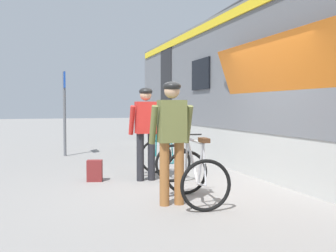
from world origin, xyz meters
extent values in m
plane|color=gray|center=(0.00, 0.00, 0.00)|extent=(80.00, 80.00, 0.00)
cube|color=orange|center=(1.40, -0.81, 1.80)|extent=(0.60, 5.20, 1.62)
cube|color=black|center=(1.39, 3.37, 2.25)|extent=(0.04, 1.10, 0.80)
cube|color=black|center=(1.41, 6.30, 2.25)|extent=(0.03, 1.10, 2.29)
cylinder|color=#935B2D|center=(-0.93, -0.68, 0.45)|extent=(0.14, 0.14, 0.90)
cylinder|color=#935B2D|center=(-0.71, -0.69, 0.45)|extent=(0.14, 0.14, 0.90)
cube|color=olive|center=(-0.82, -0.68, 1.20)|extent=(0.39, 0.25, 0.60)
cylinder|color=olive|center=(-1.08, -0.64, 1.15)|extent=(0.10, 0.26, 0.56)
cylinder|color=olive|center=(-0.56, -0.65, 1.15)|extent=(0.10, 0.26, 0.56)
sphere|color=tan|center=(-0.82, -0.68, 1.63)|extent=(0.22, 0.22, 0.22)
ellipsoid|color=black|center=(-0.82, -0.68, 1.69)|extent=(0.26, 0.28, 0.14)
cylinder|color=#232328|center=(-0.81, 1.15, 0.45)|extent=(0.14, 0.14, 0.90)
cylinder|color=#232328|center=(-0.59, 1.15, 0.45)|extent=(0.14, 0.14, 0.90)
cube|color=red|center=(-0.70, 1.15, 1.20)|extent=(0.38, 0.24, 0.60)
cylinder|color=red|center=(-0.96, 1.19, 1.15)|extent=(0.09, 0.26, 0.56)
cylinder|color=red|center=(-0.44, 1.19, 1.15)|extent=(0.09, 0.26, 0.56)
sphere|color=tan|center=(-0.70, 1.15, 1.63)|extent=(0.22, 0.22, 0.22)
ellipsoid|color=black|center=(-0.70, 1.15, 1.69)|extent=(0.25, 0.28, 0.14)
torus|color=black|center=(-0.39, -0.15, 0.36)|extent=(0.71, 0.13, 0.71)
torus|color=black|center=(-0.50, -1.16, 0.36)|extent=(0.71, 0.13, 0.71)
cylinder|color=silver|center=(-0.43, -0.50, 0.60)|extent=(0.11, 0.64, 0.63)
cylinder|color=silver|center=(-0.44, -0.62, 0.91)|extent=(0.13, 0.85, 0.04)
cylinder|color=silver|center=(-0.48, -0.92, 0.60)|extent=(0.07, 0.28, 0.62)
cylinder|color=silver|center=(-0.48, -0.98, 0.33)|extent=(0.07, 0.36, 0.08)
cylinder|color=silver|center=(-0.50, -1.10, 0.63)|extent=(0.04, 0.15, 0.56)
cylinder|color=silver|center=(-0.39, -0.17, 0.63)|extent=(0.04, 0.08, 0.55)
cylinder|color=black|center=(-0.40, -0.20, 0.97)|extent=(0.48, 0.08, 0.02)
cube|color=#4C2D19|center=(-0.49, -1.07, 0.96)|extent=(0.13, 0.25, 0.06)
torus|color=black|center=(-0.29, 1.86, 0.36)|extent=(0.71, 0.07, 0.71)
torus|color=black|center=(-0.26, 0.84, 0.36)|extent=(0.71, 0.07, 0.71)
cylinder|color=#197A7F|center=(-0.28, 1.51, 0.60)|extent=(0.06, 0.64, 0.63)
cylinder|color=#197A7F|center=(-0.28, 1.39, 0.91)|extent=(0.07, 0.85, 0.04)
cylinder|color=#197A7F|center=(-0.27, 1.08, 0.60)|extent=(0.05, 0.28, 0.62)
cylinder|color=#197A7F|center=(-0.27, 1.02, 0.33)|extent=(0.04, 0.36, 0.08)
cylinder|color=#197A7F|center=(-0.26, 0.90, 0.63)|extent=(0.03, 0.14, 0.56)
cylinder|color=#197A7F|center=(-0.29, 1.84, 0.63)|extent=(0.03, 0.08, 0.55)
cylinder|color=black|center=(-0.29, 1.81, 0.97)|extent=(0.48, 0.04, 0.02)
cube|color=#4C2D19|center=(-0.26, 0.93, 0.96)|extent=(0.11, 0.24, 0.06)
cube|color=maroon|center=(-1.64, 1.39, 0.20)|extent=(0.32, 0.25, 0.40)
cylinder|color=#595B60|center=(-1.96, 5.32, 1.20)|extent=(0.08, 0.08, 2.40)
cube|color=#193F99|center=(-1.96, 5.32, 2.15)|extent=(0.04, 0.70, 0.44)
camera|label=1|loc=(-2.56, -5.69, 1.41)|focal=40.06mm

